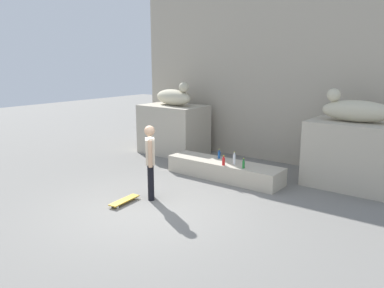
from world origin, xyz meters
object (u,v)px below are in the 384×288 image
skateboard (124,200)px  bottle_red (224,161)px  skater (150,159)px  statue_reclining_right (355,110)px  bottle_clear (234,159)px  bottle_green (244,164)px  bottle_blue (219,155)px  statue_reclining_left (174,97)px

skateboard → bottle_red: (0.93, 2.53, 0.49)m
skater → skateboard: size_ratio=2.04×
statue_reclining_right → bottle_red: (-2.63, -1.64, -1.34)m
skateboard → bottle_clear: size_ratio=2.47×
statue_reclining_right → bottle_green: statue_reclining_right is taller
statue_reclining_right → bottle_red: statue_reclining_right is taller
skateboard → bottle_blue: bottle_blue is taller
bottle_clear → skater: bearing=-110.7°
statue_reclining_right → bottle_red: size_ratio=6.42×
statue_reclining_right → skateboard: size_ratio=2.01×
statue_reclining_right → statue_reclining_left: bearing=-4.8°
statue_reclining_left → skater: bearing=-45.9°
statue_reclining_right → skateboard: statue_reclining_right is taller
bottle_red → statue_reclining_right: bearing=31.9°
skateboard → bottle_red: size_ratio=3.20×
bottle_blue → bottle_red: bearing=-47.5°
statue_reclining_left → skateboard: 5.00m
bottle_green → bottle_blue: 1.10m
skateboard → bottle_red: 2.74m
bottle_red → bottle_green: 0.54m
bottle_green → skater: bearing=-120.6°
bottle_clear → bottle_green: 0.41m
bottle_clear → statue_reclining_left: bearing=156.3°
statue_reclining_right → skateboard: 5.78m
statue_reclining_right → bottle_blue: statue_reclining_right is taller
skater → statue_reclining_right: bearing=-87.1°
skater → bottle_green: bearing=-75.3°
statue_reclining_right → bottle_green: bearing=32.0°
skateboard → bottle_blue: (0.46, 3.05, 0.49)m
statue_reclining_left → bottle_green: (3.54, -1.56, -1.34)m
skateboard → bottle_green: (1.47, 2.60, 0.49)m
statue_reclining_left → bottle_red: size_ratio=6.57×
statue_reclining_left → skater: size_ratio=1.00×
bottle_clear → bottle_green: bottle_clear is taller
skateboard → bottle_red: bottle_red is taller
skater → bottle_red: skater is taller
bottle_red → bottle_clear: (0.17, 0.24, 0.04)m
statue_reclining_right → bottle_clear: 3.12m
statue_reclining_right → bottle_green: (-2.09, -1.57, -1.34)m
skater → bottle_blue: skater is taller
statue_reclining_right → skateboard: (-3.56, -4.17, -1.83)m
bottle_red → bottle_clear: 0.30m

